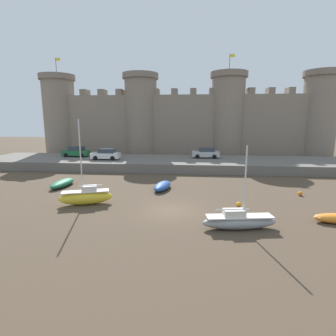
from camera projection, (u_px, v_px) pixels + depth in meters
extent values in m
plane|color=#4C3D2D|center=(171.00, 210.00, 20.90)|extent=(160.00, 160.00, 0.00)
cube|color=#666059|center=(181.00, 163.00, 39.21)|extent=(59.58, 10.00, 1.25)
cube|color=gray|center=(184.00, 127.00, 48.52)|extent=(47.58, 2.80, 11.40)
cylinder|color=gray|center=(60.00, 119.00, 50.37)|extent=(5.82, 5.82, 14.27)
cylinder|color=#796B5D|center=(57.00, 77.00, 48.95)|extent=(6.52, 6.52, 1.00)
cylinder|color=#4C4742|center=(56.00, 66.00, 48.58)|extent=(0.10, 0.10, 3.00)
cube|color=yellow|center=(58.00, 59.00, 48.32)|extent=(0.80, 0.04, 0.50)
cylinder|color=gray|center=(141.00, 119.00, 48.96)|extent=(5.82, 5.82, 14.27)
cylinder|color=#796B5D|center=(140.00, 76.00, 47.54)|extent=(6.52, 6.52, 1.00)
cylinder|color=gray|center=(227.00, 119.00, 47.54)|extent=(5.82, 5.82, 14.27)
cylinder|color=#796B5D|center=(229.00, 75.00, 46.13)|extent=(6.52, 6.52, 1.00)
cylinder|color=#4C4742|center=(230.00, 63.00, 45.75)|extent=(0.10, 0.10, 3.00)
cube|color=yellow|center=(233.00, 56.00, 45.49)|extent=(0.80, 0.04, 0.50)
cylinder|color=gray|center=(319.00, 119.00, 46.13)|extent=(5.82, 5.82, 14.27)
cylinder|color=#796B5D|center=(323.00, 74.00, 44.71)|extent=(6.52, 6.52, 1.00)
cube|color=gray|center=(85.00, 93.00, 49.01)|extent=(1.10, 2.52, 1.10)
cube|color=gray|center=(103.00, 93.00, 48.71)|extent=(1.10, 2.52, 1.10)
cube|color=gray|center=(120.00, 93.00, 48.41)|extent=(1.10, 2.52, 1.10)
cube|color=gray|center=(156.00, 92.00, 47.81)|extent=(1.10, 2.52, 1.10)
cube|color=gray|center=(175.00, 92.00, 47.51)|extent=(1.10, 2.52, 1.10)
cube|color=gray|center=(193.00, 92.00, 47.21)|extent=(1.10, 2.52, 1.10)
cube|color=gray|center=(212.00, 92.00, 46.91)|extent=(1.10, 2.52, 1.10)
cube|color=gray|center=(251.00, 91.00, 46.31)|extent=(1.10, 2.52, 1.10)
cube|color=gray|center=(270.00, 91.00, 46.01)|extent=(1.10, 2.52, 1.10)
cube|color=gray|center=(290.00, 91.00, 45.71)|extent=(1.10, 2.52, 1.10)
ellipsoid|color=#1E6B47|center=(62.00, 183.00, 28.13)|extent=(1.76, 4.09, 0.73)
ellipsoid|color=#339266|center=(62.00, 183.00, 28.11)|extent=(1.39, 3.35, 0.40)
cube|color=beige|center=(61.00, 183.00, 27.82)|extent=(1.23, 0.30, 0.06)
cube|color=beige|center=(70.00, 179.00, 29.62)|extent=(0.81, 0.34, 0.08)
ellipsoid|color=#234793|center=(162.00, 186.00, 26.96)|extent=(2.07, 3.80, 0.76)
ellipsoid|color=blue|center=(162.00, 185.00, 26.95)|extent=(1.64, 3.10, 0.42)
cube|color=beige|center=(162.00, 186.00, 26.69)|extent=(1.18, 0.43, 0.06)
cube|color=beige|center=(166.00, 182.00, 28.26)|extent=(0.79, 0.43, 0.08)
ellipsoid|color=yellow|center=(86.00, 198.00, 22.22)|extent=(4.51, 2.41, 1.19)
cube|color=silver|center=(85.00, 191.00, 22.12)|extent=(3.96, 2.09, 0.08)
cube|color=silver|center=(89.00, 188.00, 22.14)|extent=(1.39, 1.07, 0.44)
cylinder|color=silver|center=(81.00, 156.00, 21.51)|extent=(0.10, 0.10, 5.98)
cylinder|color=silver|center=(91.00, 185.00, 22.12)|extent=(1.90, 0.68, 0.08)
ellipsoid|color=gray|center=(239.00, 222.00, 17.33)|extent=(5.10, 1.88, 0.90)
cube|color=silver|center=(240.00, 216.00, 17.25)|extent=(4.49, 1.62, 0.08)
cube|color=silver|center=(234.00, 213.00, 17.18)|extent=(1.49, 0.95, 0.44)
cylinder|color=silver|center=(245.00, 181.00, 16.82)|extent=(0.10, 0.10, 4.65)
cylinder|color=silver|center=(232.00, 209.00, 17.13)|extent=(2.23, 0.41, 0.08)
cube|color=beige|center=(319.00, 217.00, 18.41)|extent=(0.29, 0.60, 0.08)
sphere|color=orange|center=(239.00, 204.00, 21.67)|extent=(0.43, 0.43, 0.43)
sphere|color=orange|center=(300.00, 194.00, 24.82)|extent=(0.42, 0.42, 0.42)
cube|color=#B2B5B7|center=(206.00, 154.00, 40.26)|extent=(4.11, 1.73, 0.80)
cube|color=#2D3842|center=(207.00, 149.00, 40.12)|extent=(2.27, 1.51, 0.64)
cylinder|color=black|center=(197.00, 156.00, 39.58)|extent=(0.64, 0.18, 0.64)
cylinder|color=black|center=(197.00, 155.00, 41.25)|extent=(0.64, 0.18, 0.64)
cylinder|color=black|center=(214.00, 157.00, 39.37)|extent=(0.64, 0.18, 0.64)
cylinder|color=black|center=(213.00, 155.00, 41.04)|extent=(0.64, 0.18, 0.64)
cube|color=#1E6638|center=(76.00, 153.00, 41.68)|extent=(4.11, 1.73, 0.80)
cube|color=#2D3842|center=(77.00, 148.00, 41.54)|extent=(2.27, 1.51, 0.64)
cylinder|color=black|center=(66.00, 155.00, 41.00)|extent=(0.64, 0.18, 0.64)
cylinder|color=black|center=(71.00, 154.00, 42.67)|extent=(0.64, 0.18, 0.64)
cylinder|color=black|center=(82.00, 155.00, 40.79)|extent=(0.64, 0.18, 0.64)
cylinder|color=black|center=(86.00, 154.00, 42.46)|extent=(0.64, 0.18, 0.64)
cube|color=silver|center=(106.00, 155.00, 38.62)|extent=(4.11, 1.73, 0.80)
cube|color=#2D3842|center=(106.00, 151.00, 38.48)|extent=(2.27, 1.51, 0.64)
cylinder|color=black|center=(95.00, 158.00, 37.95)|extent=(0.64, 0.18, 0.64)
cylinder|color=black|center=(99.00, 156.00, 39.61)|extent=(0.64, 0.18, 0.64)
cylinder|color=black|center=(112.00, 158.00, 37.74)|extent=(0.64, 0.18, 0.64)
cylinder|color=black|center=(116.00, 157.00, 39.40)|extent=(0.64, 0.18, 0.64)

